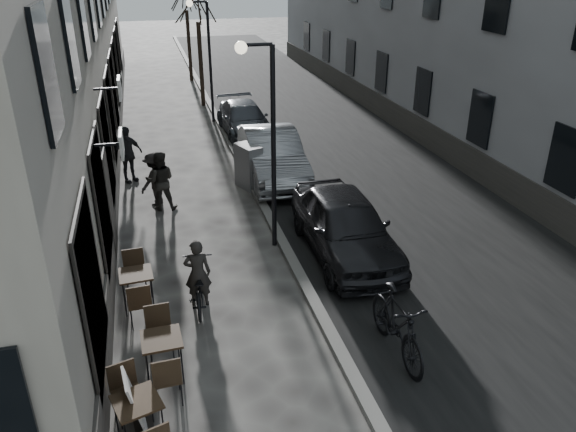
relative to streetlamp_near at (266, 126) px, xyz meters
name	(u,v)px	position (x,y,z in m)	size (l,w,h in m)	color
ground	(357,412)	(0.17, -6.00, -3.16)	(120.00, 120.00, 0.00)	#373532
road	(309,128)	(4.02, 10.00, -3.16)	(7.30, 60.00, 0.00)	black
kerb	(225,132)	(0.37, 10.00, -3.10)	(0.25, 60.00, 0.12)	slate
streetlamp_near	(266,126)	(0.00, 0.00, 0.00)	(0.90, 0.28, 5.09)	black
streetlamp_far	(205,48)	(0.00, 12.00, 0.00)	(0.90, 0.28, 5.09)	black
tree_near	(197,4)	(0.07, 15.00, 1.50)	(2.40, 2.40, 5.70)	black
bistro_set_a	(139,417)	(-3.26, -5.74, -2.67)	(0.90, 1.67, 0.96)	black
bistro_set_b	(163,353)	(-2.83, -4.35, -2.65)	(0.72, 1.70, 0.99)	black
bistro_set_c	(137,287)	(-3.24, -2.01, -2.66)	(0.71, 1.68, 0.98)	black
sign_board	(137,408)	(-3.29, -5.48, -2.73)	(0.43, 0.64, 1.05)	black
utility_cabinet	(249,166)	(0.27, 4.02, -2.46)	(0.51, 0.93, 1.40)	slate
bicycle	(199,285)	(-1.99, -2.22, -2.69)	(0.62, 1.79, 0.94)	black
cyclist_rider	(198,273)	(-1.99, -2.22, -2.39)	(0.56, 0.37, 1.54)	#272522
pedestrian_near	(160,181)	(-2.49, 3.00, -2.28)	(0.85, 0.66, 1.75)	#272622
pedestrian_mid	(155,179)	(-2.65, 3.38, -2.36)	(1.03, 0.59, 1.60)	black
pedestrian_far	(127,154)	(-3.43, 5.49, -2.24)	(1.08, 0.45, 1.85)	black
car_near	(345,225)	(1.74, -0.89, -2.37)	(1.86, 4.61, 1.57)	black
car_mid	(272,155)	(1.17, 4.61, -2.36)	(1.70, 4.86, 1.60)	gray
car_far	(244,119)	(1.17, 9.73, -2.52)	(1.78, 4.39, 1.27)	#393C43
moped	(397,325)	(1.37, -4.78, -2.51)	(0.61, 2.17, 1.30)	black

